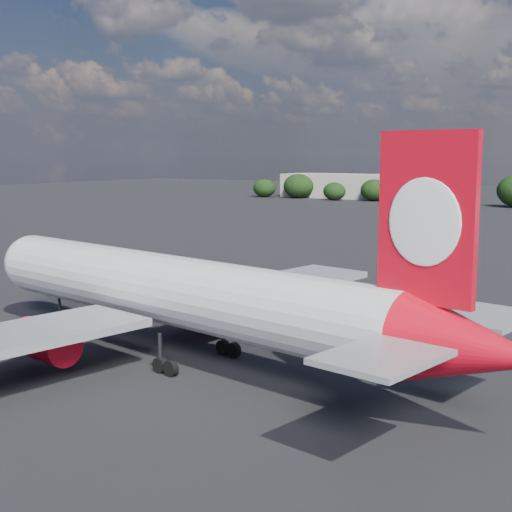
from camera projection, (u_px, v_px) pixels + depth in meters
The scene contains 4 objects.
ground at pixel (349, 263), 98.05m from camera, with size 500.00×500.00×0.00m, color black.
qantas_airliner at pixel (189, 296), 50.56m from camera, with size 49.32×47.07×16.11m.
terminal_building at pixel (345, 186), 242.08m from camera, with size 42.00×16.00×8.00m.
highway_sign at pixel (469, 195), 203.56m from camera, with size 6.00×0.30×4.50m.
Camera 1 is at (42.16, -28.20, 14.91)m, focal length 50.00 mm.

